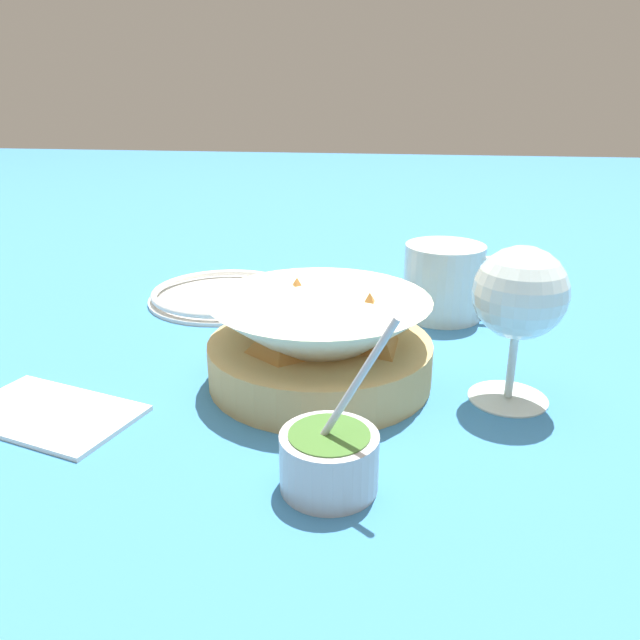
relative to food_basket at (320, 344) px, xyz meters
name	(u,v)px	position (x,y,z in m)	size (l,w,h in m)	color
ground_plane	(282,372)	(-0.04, 0.01, -0.04)	(4.00, 4.00, 0.00)	teal
food_basket	(320,344)	(0.00, 0.00, 0.00)	(0.20, 0.20, 0.09)	tan
sauce_cup	(329,458)	(0.03, -0.16, -0.01)	(0.08, 0.07, 0.13)	#B7B7BC
wine_glass	(520,298)	(0.17, -0.02, 0.06)	(0.08, 0.08, 0.14)	silver
beer_mug	(444,284)	(0.12, 0.19, 0.00)	(0.13, 0.09, 0.09)	silver
side_plate	(224,294)	(-0.15, 0.21, -0.03)	(0.19, 0.19, 0.01)	white
napkin	(49,412)	(-0.21, -0.10, -0.03)	(0.16, 0.12, 0.01)	white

